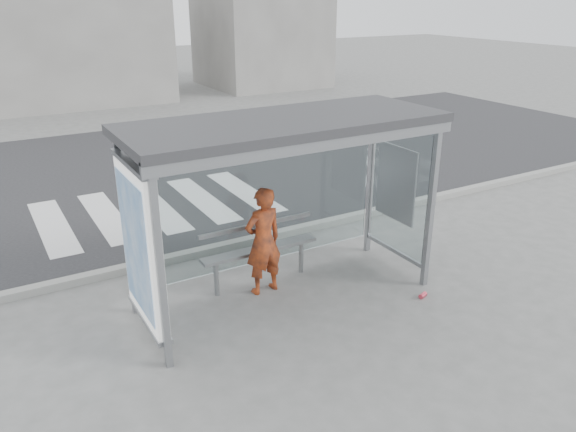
% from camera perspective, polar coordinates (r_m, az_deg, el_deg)
% --- Properties ---
extents(ground, '(80.00, 80.00, 0.00)m').
position_cam_1_polar(ground, '(8.22, -0.19, -8.26)').
color(ground, '#5E5F5C').
rests_on(ground, ground).
extents(road, '(30.00, 10.00, 0.01)m').
position_cam_1_polar(road, '(14.25, -14.41, 4.33)').
color(road, black).
rests_on(road, ground).
extents(curb, '(30.00, 0.18, 0.12)m').
position_cam_1_polar(curb, '(9.75, -5.92, -2.93)').
color(curb, gray).
rests_on(curb, ground).
extents(crosswalk, '(4.55, 3.00, 0.00)m').
position_cam_1_polar(crosswalk, '(11.84, -13.26, 0.85)').
color(crosswalk, silver).
rests_on(crosswalk, ground).
extents(bus_shelter, '(4.25, 1.65, 2.62)m').
position_cam_1_polar(bus_shelter, '(7.31, -2.98, 4.79)').
color(bus_shelter, gray).
rests_on(bus_shelter, ground).
extents(building_center, '(8.00, 5.00, 5.00)m').
position_cam_1_polar(building_center, '(24.48, -22.66, 16.45)').
color(building_center, slate).
rests_on(building_center, ground).
extents(building_right, '(5.00, 5.00, 7.00)m').
position_cam_1_polar(building_right, '(27.24, -2.83, 20.50)').
color(building_right, slate).
rests_on(building_right, ground).
extents(person, '(0.62, 0.44, 1.62)m').
position_cam_1_polar(person, '(8.04, -2.53, -2.56)').
color(person, red).
rests_on(person, ground).
extents(bench, '(1.84, 0.23, 0.95)m').
position_cam_1_polar(bench, '(8.37, -2.90, -3.38)').
color(bench, slate).
rests_on(bench, ground).
extents(soda_can, '(0.15, 0.11, 0.07)m').
position_cam_1_polar(soda_can, '(8.43, 13.54, -7.84)').
color(soda_can, '#DF4155').
rests_on(soda_can, ground).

